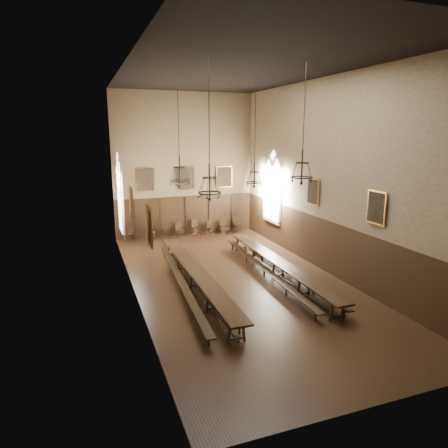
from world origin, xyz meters
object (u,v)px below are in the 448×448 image
chair_0 (132,236)px  chandelier_back_left (180,174)px  bench_left_inner (207,279)px  chandelier_front_left (210,184)px  chair_7 (237,227)px  chair_1 (151,235)px  bench_left_outer (181,283)px  chair_3 (179,232)px  bench_right_inner (264,271)px  bench_right_outer (290,270)px  chandelier_back_right (254,175)px  table_right (278,269)px  chair_5 (211,230)px  chair_6 (223,229)px  chandelier_front_right (302,170)px  table_left (196,279)px  chair_4 (196,230)px  chair_2 (166,233)px

chair_0 → chandelier_back_left: bearing=-86.4°
bench_left_inner → chandelier_front_left: chandelier_front_left is taller
chair_7 → bench_left_inner: bearing=-119.0°
chair_1 → bench_left_outer: bearing=-89.5°
chair_0 → chair_3: 3.02m
bench_right_inner → bench_right_outer: size_ratio=1.02×
chair_3 → chair_7: chair_7 is taller
bench_right_outer → chandelier_back_right: 4.92m
table_right → chair_0: chair_0 is taller
chair_1 → chair_7: chair_7 is taller
chair_5 → chair_6: 0.89m
chair_7 → chandelier_front_right: bearing=-98.7°
bench_left_outer → bench_left_inner: bearing=7.8°
chair_0 → chandelier_back_right: size_ratio=0.18×
table_left → chandelier_front_right: chandelier_front_right is taller
chair_5 → chair_6: chair_6 is taller
table_left → chair_0: bearing=100.4°
chair_3 → chandelier_front_right: size_ratio=0.21×
table_left → bench_left_outer: (-0.67, 0.09, -0.12)m
bench_left_outer → chandelier_back_right: chandelier_back_right is taller
bench_left_inner → chair_4: chair_4 is taller
bench_left_inner → chandelier_back_left: chandelier_back_left is taller
bench_right_outer → chandelier_front_left: (-4.53, -1.99, 4.45)m
chair_0 → chair_7: size_ratio=0.86×
bench_right_inner → chandelier_back_left: bearing=143.9°
bench_left_outer → chandelier_back_left: chandelier_back_left is taller
bench_left_outer → chandelier_back_right: (4.40, 2.37, 4.19)m
chair_3 → chair_5: chair_5 is taller
table_left → chair_3: chair_3 is taller
bench_right_inner → chandelier_back_right: chandelier_back_right is taller
chair_2 → bench_right_outer: bearing=-58.7°
chair_7 → chair_5: bearing=-176.6°
bench_right_outer → chandelier_front_right: chandelier_front_right is taller
chandelier_back_right → chandelier_front_left: bearing=-130.1°
chair_2 → chandelier_front_right: size_ratio=0.24×
chair_4 → chair_5: bearing=-24.0°
table_left → bench_left_inner: (0.55, 0.25, -0.13)m
chair_2 → chandelier_back_right: bearing=-56.5°
chair_7 → chandelier_front_left: chandelier_front_left is taller
bench_right_outer → chair_7: bearing=84.6°
table_right → bench_right_inner: (-0.59, 0.22, -0.11)m
bench_left_outer → chair_7: chair_7 is taller
bench_right_outer → chandelier_front_left: chandelier_front_left is taller
bench_right_outer → chandelier_back_left: 6.80m
chair_7 → bench_right_inner: bearing=-103.1°
bench_right_outer → chair_4: (-2.04, 8.80, 0.03)m
bench_left_outer → bench_right_outer: (5.20, -0.06, -0.02)m
bench_left_outer → chair_1: bearing=88.4°
bench_right_outer → chair_7: (0.83, 8.80, 0.03)m
bench_left_outer → chair_5: size_ratio=11.47×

